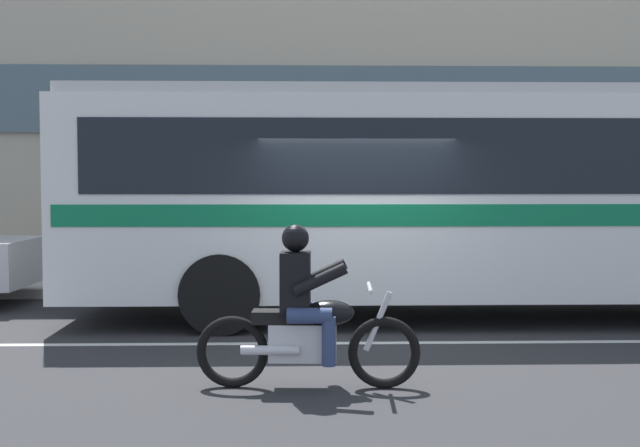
% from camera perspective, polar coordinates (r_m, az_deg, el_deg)
% --- Properties ---
extents(ground_plane, '(60.00, 60.00, 0.00)m').
position_cam_1_polar(ground_plane, '(10.78, 2.49, -7.57)').
color(ground_plane, '#2B2B2D').
extents(sidewalk_curb, '(28.00, 3.80, 0.15)m').
position_cam_1_polar(sidewalk_curb, '(15.80, 1.16, -3.86)').
color(sidewalk_curb, '#B7B2A8').
rests_on(sidewalk_curb, ground_plane).
extents(lane_center_stripe, '(26.60, 0.14, 0.01)m').
position_cam_1_polar(lane_center_stripe, '(10.19, 2.74, -8.18)').
color(lane_center_stripe, silver).
rests_on(lane_center_stripe, ground_plane).
extents(office_building_facade, '(28.00, 0.89, 10.41)m').
position_cam_1_polar(office_building_facade, '(18.25, 0.82, 13.28)').
color(office_building_facade, '#B2A893').
rests_on(office_building_facade, ground_plane).
extents(transit_bus, '(11.65, 2.65, 3.22)m').
position_cam_1_polar(transit_bus, '(12.05, 10.99, 2.52)').
color(transit_bus, white).
rests_on(transit_bus, ground_plane).
extents(motorcycle_with_rider, '(2.14, 0.64, 1.56)m').
position_cam_1_polar(motorcycle_with_rider, '(7.96, -0.93, -6.62)').
color(motorcycle_with_rider, black).
rests_on(motorcycle_with_rider, ground_plane).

